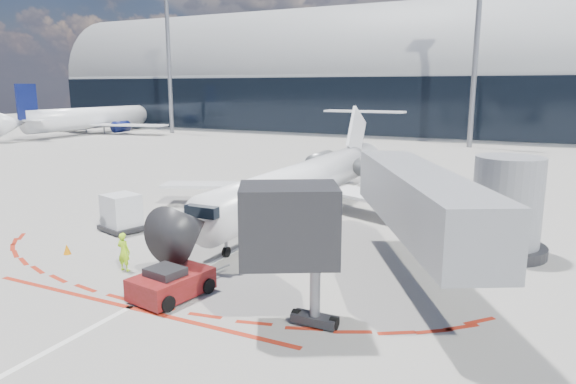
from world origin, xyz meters
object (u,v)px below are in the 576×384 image
at_px(pushback_tug, 171,283).
at_px(uld_container, 121,213).
at_px(regional_jet, 307,180).
at_px(ramp_worker, 124,252).

bearing_deg(pushback_tug, uld_container, 153.18).
bearing_deg(pushback_tug, regional_jet, 102.26).
relative_size(regional_jet, pushback_tug, 5.31).
height_order(regional_jet, pushback_tug, regional_jet).
xyz_separation_m(pushback_tug, ramp_worker, (-3.72, 1.41, 0.32)).
bearing_deg(ramp_worker, uld_container, -47.05).
bearing_deg(ramp_worker, pushback_tug, 157.94).
relative_size(regional_jet, uld_container, 9.76).
distance_m(pushback_tug, ramp_worker, 3.99).
xyz_separation_m(pushback_tug, uld_container, (-8.43, 6.25, 0.49)).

